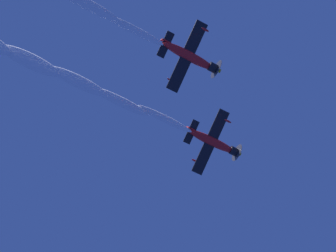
% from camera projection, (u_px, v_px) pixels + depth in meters
% --- Properties ---
extents(airplane_lead, '(8.33, 8.41, 4.13)m').
position_uv_depth(airplane_lead, '(214.00, 142.00, 70.38)').
color(airplane_lead, red).
extents(airplane_left_wingman, '(8.22, 8.38, 4.39)m').
position_uv_depth(airplane_left_wingman, '(191.00, 57.00, 63.79)').
color(airplane_left_wingman, red).
extents(smoke_trail_lead, '(24.33, 34.79, 3.88)m').
position_uv_depth(smoke_trail_lead, '(7.00, 50.00, 63.74)').
color(smoke_trail_lead, white).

